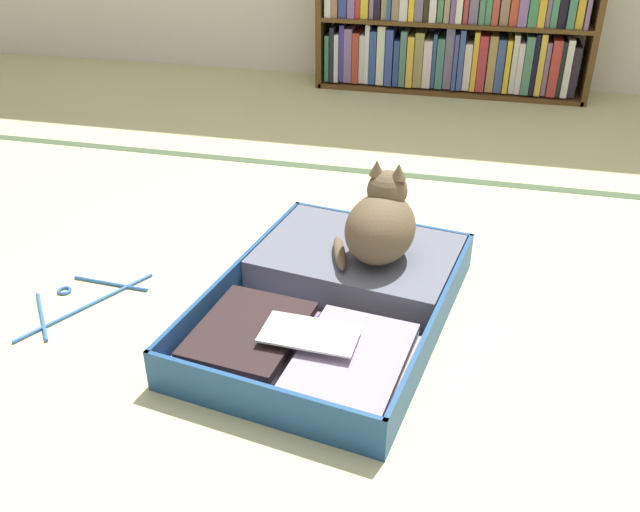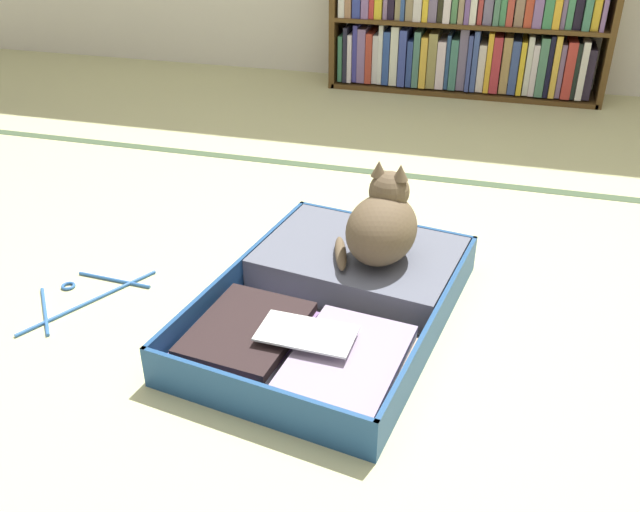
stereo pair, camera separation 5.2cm
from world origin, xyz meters
name	(u,v)px [view 2 (the right image)]	position (x,y,z in m)	size (l,w,h in m)	color
ground_plane	(363,334)	(0.00, 0.00, 0.00)	(10.00, 10.00, 0.00)	#C3C389
tatami_border	(421,177)	(0.00, 1.06, 0.00)	(4.80, 0.05, 0.00)	#3C5035
bookshelf	(466,25)	(0.04, 2.25, 0.34)	(1.40, 0.27, 0.72)	#523819
open_suitcase	(338,295)	(-0.09, 0.09, 0.05)	(0.71, 0.93, 0.11)	navy
black_cat	(382,225)	(0.00, 0.22, 0.21)	(0.26, 0.27, 0.27)	brown
clothes_hanger	(83,296)	(-0.81, -0.04, 0.01)	(0.30, 0.39, 0.01)	#2D5D9F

